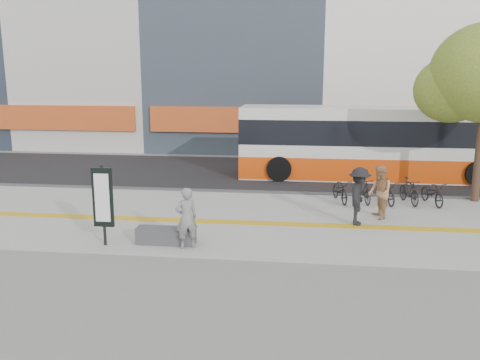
# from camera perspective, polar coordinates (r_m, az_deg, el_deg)

# --- Properties ---
(ground) EXTENTS (120.00, 120.00, 0.00)m
(ground) POSITION_cam_1_polar(r_m,az_deg,el_deg) (14.96, 2.77, -6.23)
(ground) COLOR slate
(ground) RESTS_ON ground
(sidewalk) EXTENTS (40.00, 7.00, 0.08)m
(sidewalk) POSITION_cam_1_polar(r_m,az_deg,el_deg) (16.38, 3.18, -4.45)
(sidewalk) COLOR gray
(sidewalk) RESTS_ON ground
(tactile_strip) EXTENTS (40.00, 0.45, 0.01)m
(tactile_strip) POSITION_cam_1_polar(r_m,az_deg,el_deg) (15.89, 3.05, -4.81)
(tactile_strip) COLOR #C19016
(tactile_strip) RESTS_ON sidewalk
(street) EXTENTS (40.00, 8.00, 0.06)m
(street) POSITION_cam_1_polar(r_m,az_deg,el_deg) (23.65, 4.44, 0.69)
(street) COLOR black
(street) RESTS_ON ground
(curb) EXTENTS (40.00, 0.25, 0.14)m
(curb) POSITION_cam_1_polar(r_m,az_deg,el_deg) (19.74, 3.88, -1.48)
(curb) COLOR #3A393C
(curb) RESTS_ON ground
(bench) EXTENTS (1.60, 0.45, 0.45)m
(bench) POSITION_cam_1_polar(r_m,az_deg,el_deg) (14.16, -8.20, -6.12)
(bench) COLOR #3A393C
(bench) RESTS_ON sidewalk
(signboard) EXTENTS (0.55, 0.10, 2.20)m
(signboard) POSITION_cam_1_polar(r_m,az_deg,el_deg) (14.10, -14.95, -2.01)
(signboard) COLOR black
(signboard) RESTS_ON sidewalk
(bus) EXTENTS (11.53, 2.73, 3.07)m
(bus) POSITION_cam_1_polar(r_m,az_deg,el_deg) (23.09, 14.58, 3.77)
(bus) COLOR silver
(bus) RESTS_ON street
(bicycle_row) EXTENTS (4.08, 1.65, 0.91)m
(bicycle_row) POSITION_cam_1_polar(r_m,az_deg,el_deg) (18.87, 15.84, -1.20)
(bicycle_row) COLOR black
(bicycle_row) RESTS_ON sidewalk
(seated_woman) EXTENTS (0.71, 0.63, 1.63)m
(seated_woman) POSITION_cam_1_polar(r_m,az_deg,el_deg) (13.61, -5.95, -4.21)
(seated_woman) COLOR black
(seated_woman) RESTS_ON sidewalk
(pedestrian_tan) EXTENTS (0.81, 0.95, 1.70)m
(pedestrian_tan) POSITION_cam_1_polar(r_m,az_deg,el_deg) (16.78, 15.19, -1.31)
(pedestrian_tan) COLOR #AE7D53
(pedestrian_tan) RESTS_ON sidewalk
(pedestrian_dark) EXTENTS (0.83, 1.24, 1.78)m
(pedestrian_dark) POSITION_cam_1_polar(r_m,az_deg,el_deg) (15.92, 13.04, -1.78)
(pedestrian_dark) COLOR black
(pedestrian_dark) RESTS_ON sidewalk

